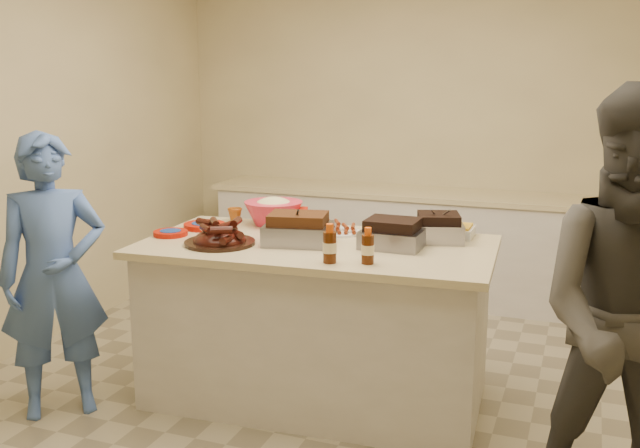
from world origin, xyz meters
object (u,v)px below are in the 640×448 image
at_px(roasting_pan, 438,241).
at_px(coleslaw_bowl, 274,225).
at_px(mustard_bottle, 282,233).
at_px(bbq_bottle_b, 368,264).
at_px(island, 317,396).
at_px(rib_platter, 220,244).
at_px(bbq_bottle_a, 330,263).
at_px(plastic_cup, 235,221).
at_px(guest_blue, 64,409).

height_order(roasting_pan, coleslaw_bowl, coleslaw_bowl).
bearing_deg(mustard_bottle, bbq_bottle_b, -35.03).
xyz_separation_m(island, bbq_bottle_b, (0.39, -0.31, 0.93)).
bearing_deg(rib_platter, island, 23.59).
relative_size(bbq_bottle_a, bbq_bottle_b, 1.08).
bearing_deg(mustard_bottle, plastic_cup, 153.52).
xyz_separation_m(rib_platter, guest_blue, (-0.78, -0.44, -0.93)).
distance_m(roasting_pan, plastic_cup, 1.33).
bearing_deg(bbq_bottle_b, mustard_bottle, 144.97).
height_order(roasting_pan, bbq_bottle_a, bbq_bottle_a).
bearing_deg(roasting_pan, plastic_cup, 160.23).
bearing_deg(rib_platter, bbq_bottle_b, -6.33).
height_order(bbq_bottle_b, mustard_bottle, bbq_bottle_b).
bearing_deg(bbq_bottle_a, coleslaw_bowl, 131.21).
xyz_separation_m(island, coleslaw_bowl, (-0.43, 0.37, 0.93)).
xyz_separation_m(rib_platter, coleslaw_bowl, (0.06, 0.58, 0.00)).
distance_m(roasting_pan, bbq_bottle_b, 0.66).
relative_size(island, plastic_cup, 20.90).
height_order(plastic_cup, guest_blue, plastic_cup).
height_order(rib_platter, plastic_cup, rib_platter).
bearing_deg(coleslaw_bowl, plastic_cup, 179.67).
relative_size(plastic_cup, guest_blue, 0.06).
bearing_deg(coleslaw_bowl, mustard_bottle, -54.61).
relative_size(roasting_pan, guest_blue, 0.17).
distance_m(bbq_bottle_a, mustard_bottle, 0.72).
bearing_deg(roasting_pan, bbq_bottle_b, -127.18).
distance_m(island, guest_blue, 1.44).
height_order(coleslaw_bowl, guest_blue, coleslaw_bowl).
bearing_deg(guest_blue, island, -14.79).
distance_m(coleslaw_bowl, bbq_bottle_b, 1.07).
distance_m(roasting_pan, bbq_bottle_a, 0.78).
bearing_deg(plastic_cup, island, -27.67).
bearing_deg(roasting_pan, guest_blue, -169.99).
height_order(bbq_bottle_a, bbq_bottle_b, bbq_bottle_a).
bearing_deg(bbq_bottle_a, plastic_cup, 141.23).
xyz_separation_m(bbq_bottle_a, bbq_bottle_b, (0.18, 0.05, 0.00)).
xyz_separation_m(bbq_bottle_a, guest_blue, (-1.49, -0.29, -0.93)).
distance_m(island, rib_platter, 1.07).
distance_m(rib_platter, plastic_cup, 0.62).
height_order(rib_platter, bbq_bottle_b, bbq_bottle_b).
distance_m(rib_platter, coleslaw_bowl, 0.59).
xyz_separation_m(bbq_bottle_b, guest_blue, (-1.67, -0.34, -0.93)).
xyz_separation_m(coleslaw_bowl, guest_blue, (-0.84, -1.03, -0.93)).
bearing_deg(guest_blue, roasting_pan, -15.25).
relative_size(island, mustard_bottle, 14.64).
xyz_separation_m(roasting_pan, guest_blue, (-1.90, -0.96, -0.93)).
xyz_separation_m(roasting_pan, mustard_bottle, (-0.91, -0.14, 0.00)).
height_order(island, guest_blue, island).
bearing_deg(mustard_bottle, bbq_bottle_a, -46.74).
xyz_separation_m(island, mustard_bottle, (-0.28, 0.16, 0.93)).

